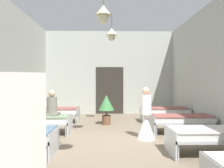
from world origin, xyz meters
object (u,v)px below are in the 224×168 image
at_px(nurse_near_aisle, 146,120).
at_px(patient_seated_primary, 52,106).
at_px(bed_left_row_2, 40,120).
at_px(bed_right_row_2, 181,119).
at_px(bed_left_row_1, 12,136).
at_px(potted_plant, 106,105).
at_px(bed_right_row_1, 211,135).
at_px(bed_right_row_3, 164,111).
at_px(bed_left_row_3, 55,111).

height_order(nurse_near_aisle, patient_seated_primary, nurse_near_aisle).
xyz_separation_m(bed_left_row_2, bed_right_row_2, (4.45, 0.00, 0.00)).
distance_m(bed_left_row_1, potted_plant, 3.90).
height_order(bed_right_row_2, nurse_near_aisle, nurse_near_aisle).
xyz_separation_m(bed_right_row_1, nurse_near_aisle, (-1.24, 1.27, 0.09)).
bearing_deg(bed_right_row_3, bed_left_row_2, -156.86).
xyz_separation_m(bed_left_row_1, bed_right_row_1, (4.45, 0.00, 0.00)).
height_order(bed_right_row_2, bed_right_row_3, same).
distance_m(bed_right_row_1, bed_right_row_3, 3.80).
relative_size(bed_left_row_1, patient_seated_primary, 2.38).
bearing_deg(bed_right_row_1, bed_right_row_2, 90.00).
relative_size(bed_right_row_1, nurse_near_aisle, 1.28).
xyz_separation_m(patient_seated_primary, potted_plant, (1.71, 1.31, -0.13)).
bearing_deg(potted_plant, nurse_near_aisle, -60.50).
relative_size(bed_right_row_1, bed_left_row_2, 1.00).
bearing_deg(bed_left_row_1, bed_left_row_3, 90.00).
relative_size(bed_left_row_2, potted_plant, 1.69).
height_order(bed_right_row_1, bed_left_row_3, same).
xyz_separation_m(bed_left_row_2, potted_plant, (2.06, 1.39, 0.30)).
relative_size(bed_right_row_3, nurse_near_aisle, 1.28).
distance_m(bed_right_row_1, bed_right_row_2, 1.90).
bearing_deg(potted_plant, bed_left_row_2, -146.04).
bearing_deg(bed_right_row_3, nurse_near_aisle, -116.10).
bearing_deg(bed_left_row_3, bed_right_row_1, -40.51).
distance_m(bed_right_row_2, potted_plant, 2.77).
bearing_deg(nurse_near_aisle, bed_right_row_1, -81.40).
xyz_separation_m(bed_right_row_1, bed_right_row_2, (0.00, 1.90, 0.00)).
xyz_separation_m(bed_left_row_1, bed_left_row_2, (0.00, 1.90, 0.00)).
bearing_deg(bed_right_row_3, bed_left_row_1, -139.49).
xyz_separation_m(bed_left_row_2, bed_right_row_3, (4.45, 1.90, 0.00)).
bearing_deg(bed_left_row_2, potted_plant, 33.96).
relative_size(bed_left_row_1, bed_left_row_2, 1.00).
bearing_deg(nurse_near_aisle, bed_left_row_1, 165.91).
relative_size(bed_right_row_2, bed_left_row_3, 1.00).
bearing_deg(bed_right_row_3, bed_right_row_2, -90.00).
height_order(bed_right_row_2, bed_left_row_3, same).
bearing_deg(bed_right_row_2, bed_right_row_1, -90.00).
bearing_deg(potted_plant, bed_right_row_2, -30.27).
height_order(bed_right_row_1, nurse_near_aisle, nurse_near_aisle).
xyz_separation_m(bed_left_row_3, patient_seated_primary, (0.35, -1.82, 0.43)).
bearing_deg(bed_right_row_2, potted_plant, 149.73).
xyz_separation_m(bed_left_row_1, nurse_near_aisle, (3.21, 1.27, 0.09)).
xyz_separation_m(nurse_near_aisle, patient_seated_primary, (-2.86, 0.71, 0.34)).
bearing_deg(bed_left_row_2, bed_right_row_3, 23.14).
bearing_deg(bed_right_row_1, potted_plant, 125.90).
height_order(bed_left_row_1, nurse_near_aisle, nurse_near_aisle).
height_order(bed_left_row_2, nurse_near_aisle, nurse_near_aisle).
bearing_deg(nurse_near_aisle, bed_left_row_2, 133.20).
height_order(bed_right_row_3, patient_seated_primary, patient_seated_primary).
height_order(bed_left_row_1, bed_right_row_1, same).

